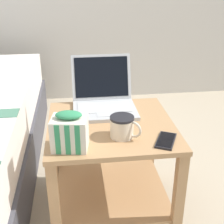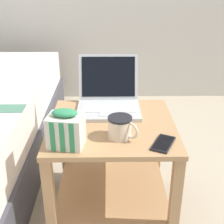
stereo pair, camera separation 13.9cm
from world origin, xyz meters
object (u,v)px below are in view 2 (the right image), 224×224
at_px(cell_phone, 163,143).
at_px(laptop, 109,99).
at_px(mug_front_left, 120,126).
at_px(snack_bag, 66,129).

bearing_deg(cell_phone, laptop, 120.63).
distance_m(mug_front_left, cell_phone, 0.19).
xyz_separation_m(laptop, snack_bag, (-0.17, -0.38, 0.02)).
bearing_deg(mug_front_left, cell_phone, -19.94).
xyz_separation_m(mug_front_left, cell_phone, (0.18, -0.06, -0.05)).
height_order(snack_bag, cell_phone, snack_bag).
height_order(mug_front_left, cell_phone, mug_front_left).
bearing_deg(laptop, snack_bag, -114.46).
relative_size(laptop, snack_bag, 2.06).
bearing_deg(mug_front_left, snack_bag, -163.80).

